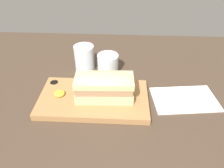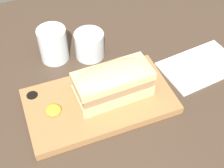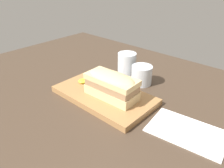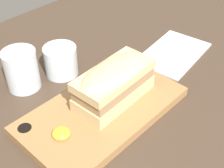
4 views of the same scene
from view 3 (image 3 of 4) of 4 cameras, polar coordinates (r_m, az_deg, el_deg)
dining_table at (r=76.89cm, az=0.42°, el=-5.43°), size 155.13×107.72×2.00cm
serving_board at (r=78.34cm, az=-2.21°, el=-2.96°), size 35.73×19.91×2.18cm
sandwich at (r=73.70cm, az=0.12°, el=0.08°), size 18.72×9.15×8.78cm
mustard_dollop at (r=84.62cm, az=-7.83°, el=0.68°), size 3.52×3.52×1.41cm
water_glass at (r=94.22cm, az=3.89°, el=4.83°), size 7.85×7.85×9.77cm
wine_glass at (r=87.71cm, az=7.74°, el=2.09°), size 8.19×8.19×7.55cm
napkin at (r=67.27cm, az=18.94°, el=-11.66°), size 22.64×15.88×0.40cm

